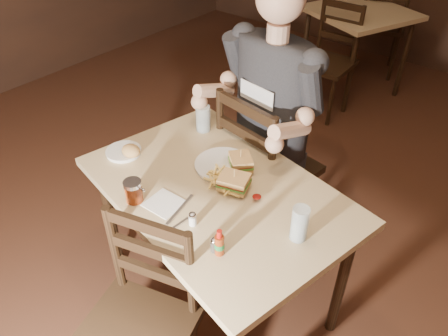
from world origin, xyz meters
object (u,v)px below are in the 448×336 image
Objects in this scene: chair_far at (269,167)px; hot_sauce at (219,242)px; bg_table at (359,20)px; main_table at (217,201)px; glass_right at (300,224)px; bg_chair_near at (325,63)px; glass_left at (203,118)px; syrup_dispenser at (133,191)px; side_plate at (124,152)px; bg_chair_far at (380,25)px; diner at (268,85)px; dinner_plate at (223,166)px; chair_near at (133,336)px.

hot_sauce is (0.35, -0.85, 0.33)m from chair_far.
main_table is at bearing -77.69° from bg_table.
glass_right reaches higher than hot_sauce.
glass_left is at bearing -85.58° from bg_chair_near.
bg_table is 2.97m from syrup_dispenser.
glass_left is 0.82× the size of side_plate.
hot_sauce reaches higher than main_table.
bg_chair_far is 3.60m from hot_sauce.
glass_left is 0.62m from syrup_dispenser.
bg_table is at bearing 95.34° from glass_left.
chair_far is at bearing 131.70° from glass_right.
hot_sauce is (0.83, -3.49, 0.34)m from bg_chair_far.
glass_left is (0.22, -1.79, 0.38)m from bg_chair_near.
hot_sauce is (0.83, -2.94, 0.15)m from bg_table.
diner is 0.78m from side_plate.
dinner_plate is at bearing -78.42° from diner.
diner is at bearing 78.59° from bg_chair_far.
glass_left reaches higher than side_plate.
bg_chair_far reaches higher than glass_left.
bg_chair_near is (0.00, -1.10, -0.03)m from bg_chair_far.
chair_far is 0.96× the size of diner.
chair_near is 0.99× the size of bg_chair_near.
chair_near is 0.83m from dinner_plate.
bg_table is 2.35m from glass_left.
chair_far is 0.50m from glass_left.
bg_chair_far reaches higher than side_plate.
bg_chair_near is at bearing 115.50° from glass_right.
diner is (0.48, -2.69, 0.55)m from bg_chair_far.
side_plate is at bearing 166.21° from hot_sauce.
diner is 0.84m from syrup_dispenser.
chair_far reaches higher than dinner_plate.
diner reaches higher than glass_right.
chair_far is 3.83× the size of dinner_plate.
chair_far is at bearing 99.40° from main_table.
glass_left is (-0.45, 0.93, 0.38)m from chair_near.
bg_chair_far is 2.79m from diner.
chair_far is 0.54m from diner.
diner is at bearing 113.98° from hot_sauce.
diner reaches higher than hot_sauce.
dinner_plate is at bearing -78.17° from bg_chair_near.
dinner_plate reaches higher than side_plate.
chair_near is 0.53m from hot_sauce.
bg_chair_near is at bearing -64.86° from chair_far.
syrup_dispenser is at bearing -83.94° from bg_chair_near.
dinner_plate is 1.72× the size of glass_right.
dinner_plate is (0.50, -1.97, 0.32)m from bg_chair_near.
hot_sauce is at bearing -51.77° from dinner_plate.
hot_sauce is 0.80m from side_plate.
bg_chair_far is 3.74× the size of dinner_plate.
syrup_dispenser is 0.60× the size of side_plate.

